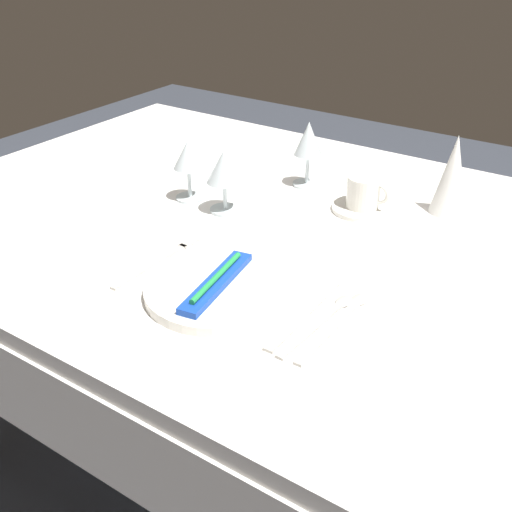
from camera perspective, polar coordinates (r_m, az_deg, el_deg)
ground_plane at (r=1.75m, az=3.63°, el=-20.15°), size 6.00×6.00×0.00m
dining_table at (r=1.32m, az=4.51°, el=-1.29°), size 1.80×1.11×0.74m
dinner_plate at (r=1.08m, az=-3.56°, el=-3.09°), size 0.25×0.25×0.02m
toothbrush_package at (r=1.08m, az=-3.59°, el=-2.33°), size 0.07×0.21×0.02m
fork_outer at (r=1.20m, az=-8.66°, el=-0.37°), size 0.02×0.23×0.00m
dinner_knife at (r=1.03m, az=4.23°, el=-5.44°), size 0.02×0.23×0.00m
spoon_soup at (r=1.03m, az=6.33°, el=-5.54°), size 0.03×0.21×0.01m
spoon_dessert at (r=1.03m, az=7.79°, el=-5.61°), size 0.03×0.23×0.01m
saucer_left at (r=1.40m, az=9.55°, el=4.27°), size 0.13×0.13×0.01m
coffee_cup_left at (r=1.38m, az=9.75°, el=5.74°), size 0.10×0.07×0.07m
wine_glass_centre at (r=1.34m, az=-2.87°, el=7.86°), size 0.08×0.08×0.14m
wine_glass_left at (r=1.41m, az=-6.16°, el=8.74°), size 0.07×0.07×0.14m
wine_glass_right at (r=1.48m, az=4.77°, el=10.22°), size 0.07×0.07×0.16m
napkin_folded at (r=1.40m, az=17.37°, el=7.03°), size 0.08×0.08×0.18m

